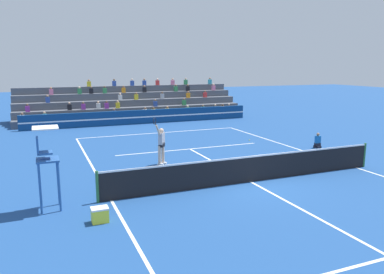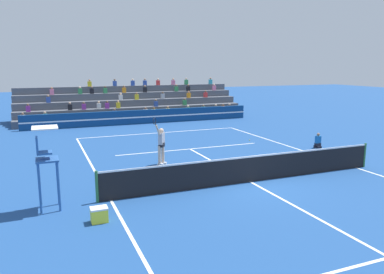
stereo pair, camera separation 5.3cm
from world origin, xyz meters
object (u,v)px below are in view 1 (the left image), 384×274
(tennis_ball, at_px, (249,140))
(ball_kid_courtside, at_px, (318,142))
(equipment_cooler, at_px, (100,215))
(umpire_chair, at_px, (46,157))
(tennis_player, at_px, (161,144))

(tennis_ball, bearing_deg, ball_kid_courtside, -51.97)
(tennis_ball, bearing_deg, equipment_cooler, -139.57)
(umpire_chair, relative_size, tennis_ball, 39.26)
(tennis_player, bearing_deg, tennis_ball, 26.36)
(ball_kid_courtside, distance_m, tennis_ball, 4.06)
(ball_kid_courtside, bearing_deg, tennis_ball, 128.03)
(umpire_chair, distance_m, equipment_cooler, 2.60)
(tennis_ball, bearing_deg, tennis_player, -153.64)
(umpire_chair, bearing_deg, ball_kid_courtside, 15.74)
(equipment_cooler, bearing_deg, tennis_player, 56.37)
(ball_kid_courtside, bearing_deg, tennis_player, -179.14)
(ball_kid_courtside, relative_size, tennis_ball, 12.43)
(equipment_cooler, bearing_deg, umpire_chair, 128.96)
(ball_kid_courtside, xyz_separation_m, tennis_ball, (-2.50, 3.19, -0.30))
(tennis_player, height_order, equipment_cooler, tennis_player)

